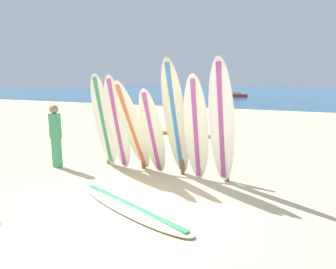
{
  "coord_description": "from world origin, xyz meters",
  "views": [
    {
      "loc": [
        2.46,
        -3.56,
        2.05
      ],
      "look_at": [
        -0.43,
        2.55,
        0.81
      ],
      "focal_mm": 31.57,
      "sensor_mm": 36.0,
      "label": 1
    }
  ],
  "objects_px": {
    "small_boat_offshore": "(236,95)",
    "surfboard_leaning_center_left": "(133,128)",
    "surfboard_leaning_far_right": "(222,123)",
    "surfboard_lying_on_sand": "(131,207)",
    "surfboard_leaning_center_right": "(176,120)",
    "surfboard_leaning_left": "(118,124)",
    "surfboard_rack": "(162,143)",
    "surfboard_leaning_far_left": "(104,122)",
    "beachgoer_standing": "(56,133)",
    "surfboard_leaning_right": "(196,130)",
    "surfboard_leaning_center": "(153,133)"
  },
  "relations": [
    {
      "from": "beachgoer_standing",
      "to": "surfboard_leaning_center_right",
      "type": "bearing_deg",
      "value": 9.11
    },
    {
      "from": "surfboard_leaning_left",
      "to": "surfboard_leaning_center_right",
      "type": "bearing_deg",
      "value": 4.17
    },
    {
      "from": "surfboard_leaning_far_left",
      "to": "beachgoer_standing",
      "type": "xyz_separation_m",
      "value": [
        -1.08,
        -0.44,
        -0.29
      ]
    },
    {
      "from": "surfboard_leaning_center_left",
      "to": "beachgoer_standing",
      "type": "xyz_separation_m",
      "value": [
        -1.92,
        -0.35,
        -0.21
      ]
    },
    {
      "from": "beachgoer_standing",
      "to": "small_boat_offshore",
      "type": "bearing_deg",
      "value": 95.04
    },
    {
      "from": "surfboard_leaning_far_left",
      "to": "small_boat_offshore",
      "type": "xyz_separation_m",
      "value": [
        -3.92,
        31.68,
        -0.85
      ]
    },
    {
      "from": "surfboard_leaning_left",
      "to": "beachgoer_standing",
      "type": "height_order",
      "value": "surfboard_leaning_left"
    },
    {
      "from": "surfboard_leaning_left",
      "to": "surfboard_lying_on_sand",
      "type": "distance_m",
      "value": 2.34
    },
    {
      "from": "surfboard_leaning_left",
      "to": "surfboard_leaning_center_right",
      "type": "distance_m",
      "value": 1.38
    },
    {
      "from": "surfboard_leaning_center_left",
      "to": "surfboard_leaning_right",
      "type": "distance_m",
      "value": 1.48
    },
    {
      "from": "surfboard_rack",
      "to": "surfboard_leaning_left",
      "type": "height_order",
      "value": "surfboard_leaning_left"
    },
    {
      "from": "surfboard_rack",
      "to": "surfboard_leaning_far_left",
      "type": "bearing_deg",
      "value": -166.56
    },
    {
      "from": "surfboard_lying_on_sand",
      "to": "beachgoer_standing",
      "type": "bearing_deg",
      "value": 156.43
    },
    {
      "from": "surfboard_leaning_far_right",
      "to": "surfboard_leaning_center_left",
      "type": "bearing_deg",
      "value": -177.58
    },
    {
      "from": "surfboard_lying_on_sand",
      "to": "small_boat_offshore",
      "type": "distance_m",
      "value": 33.84
    },
    {
      "from": "surfboard_leaning_center_right",
      "to": "surfboard_lying_on_sand",
      "type": "relative_size",
      "value": 0.92
    },
    {
      "from": "small_boat_offshore",
      "to": "surfboard_leaning_center_left",
      "type": "bearing_deg",
      "value": -81.5
    },
    {
      "from": "surfboard_leaning_center_left",
      "to": "surfboard_leaning_right",
      "type": "relative_size",
      "value": 0.95
    },
    {
      "from": "surfboard_leaning_far_right",
      "to": "surfboard_lying_on_sand",
      "type": "distance_m",
      "value": 2.3
    },
    {
      "from": "surfboard_leaning_right",
      "to": "beachgoer_standing",
      "type": "height_order",
      "value": "surfboard_leaning_right"
    },
    {
      "from": "surfboard_rack",
      "to": "surfboard_leaning_center",
      "type": "distance_m",
      "value": 0.51
    },
    {
      "from": "surfboard_leaning_left",
      "to": "surfboard_rack",
      "type": "bearing_deg",
      "value": 23.52
    },
    {
      "from": "surfboard_leaning_far_left",
      "to": "surfboard_leaning_left",
      "type": "distance_m",
      "value": 0.44
    },
    {
      "from": "surfboard_leaning_left",
      "to": "beachgoer_standing",
      "type": "relative_size",
      "value": 1.46
    },
    {
      "from": "surfboard_leaning_far_left",
      "to": "surfboard_leaning_left",
      "type": "relative_size",
      "value": 1.01
    },
    {
      "from": "surfboard_rack",
      "to": "surfboard_leaning_far_right",
      "type": "xyz_separation_m",
      "value": [
        1.43,
        -0.33,
        0.58
      ]
    },
    {
      "from": "surfboard_leaning_right",
      "to": "small_boat_offshore",
      "type": "xyz_separation_m",
      "value": [
        -6.22,
        31.79,
        -0.84
      ]
    },
    {
      "from": "surfboard_leaning_left",
      "to": "beachgoer_standing",
      "type": "distance_m",
      "value": 1.58
    },
    {
      "from": "surfboard_leaning_far_right",
      "to": "surfboard_leaning_left",
      "type": "bearing_deg",
      "value": -178.24
    },
    {
      "from": "beachgoer_standing",
      "to": "surfboard_leaning_left",
      "type": "bearing_deg",
      "value": 13.47
    },
    {
      "from": "surfboard_leaning_left",
      "to": "surfboard_leaning_center_right",
      "type": "height_order",
      "value": "surfboard_leaning_center_right"
    },
    {
      "from": "surfboard_leaning_far_left",
      "to": "surfboard_leaning_right",
      "type": "xyz_separation_m",
      "value": [
        2.31,
        -0.12,
        -0.02
      ]
    },
    {
      "from": "surfboard_rack",
      "to": "surfboard_leaning_far_right",
      "type": "bearing_deg",
      "value": -12.87
    },
    {
      "from": "surfboard_leaning_center",
      "to": "surfboard_leaning_far_right",
      "type": "bearing_deg",
      "value": 3.45
    },
    {
      "from": "surfboard_leaning_center_left",
      "to": "surfboard_leaning_center_right",
      "type": "distance_m",
      "value": 1.0
    },
    {
      "from": "beachgoer_standing",
      "to": "surfboard_leaning_right",
      "type": "bearing_deg",
      "value": 5.46
    },
    {
      "from": "surfboard_leaning_center",
      "to": "surfboard_leaning_far_right",
      "type": "relative_size",
      "value": 0.77
    },
    {
      "from": "surfboard_leaning_center",
      "to": "surfboard_leaning_center_right",
      "type": "xyz_separation_m",
      "value": [
        0.48,
        0.12,
        0.29
      ]
    },
    {
      "from": "surfboard_leaning_center_left",
      "to": "surfboard_lying_on_sand",
      "type": "bearing_deg",
      "value": -59.59
    },
    {
      "from": "surfboard_leaning_far_left",
      "to": "surfboard_leaning_far_right",
      "type": "bearing_deg",
      "value": -0.09
    },
    {
      "from": "surfboard_leaning_far_right",
      "to": "surfboard_lying_on_sand",
      "type": "xyz_separation_m",
      "value": [
        -1.01,
        -1.68,
        -1.21
      ]
    },
    {
      "from": "surfboard_leaning_center",
      "to": "surfboard_lying_on_sand",
      "type": "distance_m",
      "value": 1.89
    },
    {
      "from": "surfboard_leaning_far_left",
      "to": "surfboard_leaning_center_left",
      "type": "height_order",
      "value": "surfboard_leaning_far_left"
    },
    {
      "from": "surfboard_rack",
      "to": "surfboard_leaning_left",
      "type": "distance_m",
      "value": 1.09
    },
    {
      "from": "surfboard_leaning_far_left",
      "to": "surfboard_lying_on_sand",
      "type": "distance_m",
      "value": 2.67
    },
    {
      "from": "surfboard_leaning_left",
      "to": "surfboard_leaning_center_left",
      "type": "bearing_deg",
      "value": -1.45
    },
    {
      "from": "beachgoer_standing",
      "to": "surfboard_lying_on_sand",
      "type": "bearing_deg",
      "value": -23.57
    },
    {
      "from": "surfboard_leaning_left",
      "to": "surfboard_leaning_center_left",
      "type": "distance_m",
      "value": 0.4
    },
    {
      "from": "surfboard_leaning_center",
      "to": "surfboard_leaning_far_right",
      "type": "xyz_separation_m",
      "value": [
        1.45,
        0.09,
        0.29
      ]
    },
    {
      "from": "surfboard_lying_on_sand",
      "to": "small_boat_offshore",
      "type": "relative_size",
      "value": 1.02
    }
  ]
}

